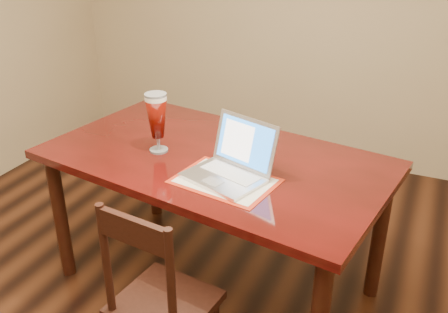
% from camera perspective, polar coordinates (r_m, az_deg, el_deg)
% --- Properties ---
extents(dining_table, '(1.90, 1.26, 1.15)m').
position_cam_1_polar(dining_table, '(2.62, -1.22, -1.73)').
color(dining_table, '#4B0B0A').
rests_on(dining_table, ground).
extents(dining_chair, '(0.45, 0.43, 0.95)m').
position_cam_1_polar(dining_chair, '(2.26, -7.36, -16.22)').
color(dining_chair, black).
rests_on(dining_chair, ground).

